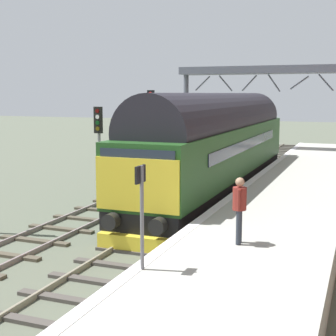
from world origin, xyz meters
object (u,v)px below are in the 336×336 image
diesel_locomotive (218,143)px  platform_number_sign (141,202)px  signal_post_mid (99,136)px  signal_post_far (151,122)px  waiting_passenger (239,204)px

diesel_locomotive → platform_number_sign: bearing=-81.5°
platform_number_sign → signal_post_mid: bearing=122.5°
diesel_locomotive → signal_post_far: bearing=134.2°
signal_post_far → waiting_passenger: size_ratio=2.96×
signal_post_mid → waiting_passenger: size_ratio=2.46×
diesel_locomotive → waiting_passenger: (3.35, -9.98, -0.49)m
signal_post_mid → waiting_passenger: bearing=-46.2°
diesel_locomotive → signal_post_far: size_ratio=3.67×
diesel_locomotive → signal_post_mid: diesel_locomotive is taller
signal_post_mid → platform_number_sign: size_ratio=1.84×
signal_post_mid → platform_number_sign: (7.71, -12.10, -0.20)m
signal_post_mid → signal_post_far: size_ratio=0.83×
diesel_locomotive → waiting_passenger: bearing=-71.4°
diesel_locomotive → platform_number_sign: (1.88, -12.52, -0.03)m
platform_number_sign → waiting_passenger: bearing=60.0°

